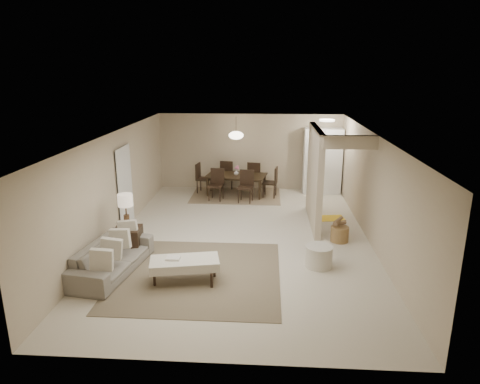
# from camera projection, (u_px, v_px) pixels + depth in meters

# --- Properties ---
(floor) EXTENTS (9.00, 9.00, 0.00)m
(floor) POSITION_uv_depth(u_px,v_px,m) (242.00, 239.00, 10.21)
(floor) COLOR beige
(floor) RESTS_ON ground
(ceiling) EXTENTS (9.00, 9.00, 0.00)m
(ceiling) POSITION_uv_depth(u_px,v_px,m) (242.00, 134.00, 9.51)
(ceiling) COLOR white
(ceiling) RESTS_ON back_wall
(back_wall) EXTENTS (6.00, 0.00, 6.00)m
(back_wall) POSITION_uv_depth(u_px,v_px,m) (250.00, 152.00, 14.17)
(back_wall) COLOR #C1AC92
(back_wall) RESTS_ON floor
(left_wall) EXTENTS (0.00, 9.00, 9.00)m
(left_wall) POSITION_uv_depth(u_px,v_px,m) (114.00, 186.00, 10.05)
(left_wall) COLOR #C1AC92
(left_wall) RESTS_ON floor
(right_wall) EXTENTS (0.00, 9.00, 9.00)m
(right_wall) POSITION_uv_depth(u_px,v_px,m) (374.00, 191.00, 9.67)
(right_wall) COLOR #C1AC92
(right_wall) RESTS_ON floor
(partition) EXTENTS (0.15, 2.50, 2.50)m
(partition) POSITION_uv_depth(u_px,v_px,m) (315.00, 177.00, 10.95)
(partition) COLOR #C1AC92
(partition) RESTS_ON floor
(doorway) EXTENTS (0.04, 0.90, 2.04)m
(doorway) POSITION_uv_depth(u_px,v_px,m) (125.00, 189.00, 10.68)
(doorway) COLOR black
(doorway) RESTS_ON floor
(pantry_cabinet) EXTENTS (1.20, 0.55, 2.10)m
(pantry_cabinet) POSITION_uv_depth(u_px,v_px,m) (322.00, 161.00, 13.75)
(pantry_cabinet) COLOR white
(pantry_cabinet) RESTS_ON floor
(flush_light) EXTENTS (0.44, 0.44, 0.05)m
(flush_light) POSITION_uv_depth(u_px,v_px,m) (327.00, 120.00, 12.45)
(flush_light) COLOR white
(flush_light) RESTS_ON ceiling
(living_rug) EXTENTS (3.20, 3.20, 0.01)m
(living_rug) POSITION_uv_depth(u_px,v_px,m) (198.00, 274.00, 8.43)
(living_rug) COLOR brown
(living_rug) RESTS_ON floor
(sofa) EXTENTS (2.24, 1.15, 0.62)m
(sofa) POSITION_uv_depth(u_px,v_px,m) (112.00, 258.00, 8.45)
(sofa) COLOR gray
(sofa) RESTS_ON floor
(ottoman_bench) EXTENTS (1.38, 0.83, 0.46)m
(ottoman_bench) POSITION_uv_depth(u_px,v_px,m) (185.00, 264.00, 8.06)
(ottoman_bench) COLOR beige
(ottoman_bench) RESTS_ON living_rug
(side_table) EXTENTS (0.59, 0.59, 0.61)m
(side_table) POSITION_uv_depth(u_px,v_px,m) (128.00, 241.00, 9.28)
(side_table) COLOR black
(side_table) RESTS_ON floor
(table_lamp) EXTENTS (0.32, 0.32, 0.76)m
(table_lamp) POSITION_uv_depth(u_px,v_px,m) (125.00, 203.00, 9.03)
(table_lamp) COLOR #4C3520
(table_lamp) RESTS_ON side_table
(round_pouf) EXTENTS (0.57, 0.57, 0.44)m
(round_pouf) POSITION_uv_depth(u_px,v_px,m) (319.00, 256.00, 8.73)
(round_pouf) COLOR beige
(round_pouf) RESTS_ON floor
(wicker_basket) EXTENTS (0.52, 0.52, 0.36)m
(wicker_basket) POSITION_uv_depth(u_px,v_px,m) (340.00, 234.00, 10.01)
(wicker_basket) COLOR olive
(wicker_basket) RESTS_ON floor
(dining_rug) EXTENTS (2.80, 2.10, 0.01)m
(dining_rug) POSITION_uv_depth(u_px,v_px,m) (236.00, 195.00, 13.77)
(dining_rug) COLOR #7E6C4E
(dining_rug) RESTS_ON floor
(dining_table) EXTENTS (2.01, 1.33, 0.65)m
(dining_table) POSITION_uv_depth(u_px,v_px,m) (236.00, 185.00, 13.68)
(dining_table) COLOR black
(dining_table) RESTS_ON dining_rug
(dining_chairs) EXTENTS (2.63, 2.08, 0.97)m
(dining_chairs) POSITION_uv_depth(u_px,v_px,m) (236.00, 180.00, 13.63)
(dining_chairs) COLOR black
(dining_chairs) RESTS_ON dining_rug
(vase) EXTENTS (0.17, 0.17, 0.16)m
(vase) POSITION_uv_depth(u_px,v_px,m) (236.00, 173.00, 13.56)
(vase) COLOR white
(vase) RESTS_ON dining_table
(yellow_mat) EXTENTS (0.86, 0.59, 0.01)m
(yellow_mat) POSITION_uv_depth(u_px,v_px,m) (329.00, 218.00, 11.59)
(yellow_mat) COLOR yellow
(yellow_mat) RESTS_ON floor
(pendant_light) EXTENTS (0.46, 0.46, 0.71)m
(pendant_light) POSITION_uv_depth(u_px,v_px,m) (236.00, 135.00, 13.23)
(pendant_light) COLOR #4C3520
(pendant_light) RESTS_ON ceiling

